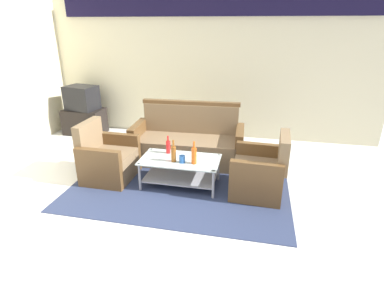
{
  "coord_description": "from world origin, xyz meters",
  "views": [
    {
      "loc": [
        0.95,
        -3.0,
        2.17
      ],
      "look_at": [
        0.13,
        0.78,
        0.65
      ],
      "focal_mm": 28.76,
      "sensor_mm": 36.0,
      "label": 1
    }
  ],
  "objects_px": {
    "coffee_table": "(180,168)",
    "tv_stand": "(85,121)",
    "cup": "(182,159)",
    "bottle_brown": "(174,153)",
    "armchair_left": "(108,160)",
    "bottle_red": "(168,147)",
    "armchair_right": "(260,173)",
    "television": "(82,98)",
    "bottle_orange": "(194,155)",
    "couch": "(188,143)"
  },
  "relations": [
    {
      "from": "bottle_red",
      "to": "bottle_orange",
      "type": "distance_m",
      "value": 0.52
    },
    {
      "from": "armchair_right",
      "to": "coffee_table",
      "type": "bearing_deg",
      "value": 94.56
    },
    {
      "from": "couch",
      "to": "cup",
      "type": "distance_m",
      "value": 0.96
    },
    {
      "from": "armchair_right",
      "to": "television",
      "type": "height_order",
      "value": "television"
    },
    {
      "from": "bottle_brown",
      "to": "armchair_left",
      "type": "bearing_deg",
      "value": 174.59
    },
    {
      "from": "tv_stand",
      "to": "cup",
      "type": "bearing_deg",
      "value": -36.09
    },
    {
      "from": "bottle_orange",
      "to": "tv_stand",
      "type": "height_order",
      "value": "bottle_orange"
    },
    {
      "from": "armchair_left",
      "to": "television",
      "type": "xyz_separation_m",
      "value": [
        -1.4,
        1.76,
        0.47
      ]
    },
    {
      "from": "bottle_orange",
      "to": "bottle_brown",
      "type": "bearing_deg",
      "value": 178.29
    },
    {
      "from": "armchair_right",
      "to": "bottle_red",
      "type": "relative_size",
      "value": 3.22
    },
    {
      "from": "television",
      "to": "tv_stand",
      "type": "bearing_deg",
      "value": 90.0
    },
    {
      "from": "tv_stand",
      "to": "couch",
      "type": "bearing_deg",
      "value": -20.82
    },
    {
      "from": "coffee_table",
      "to": "cup",
      "type": "height_order",
      "value": "cup"
    },
    {
      "from": "bottle_orange",
      "to": "armchair_right",
      "type": "bearing_deg",
      "value": 8.47
    },
    {
      "from": "coffee_table",
      "to": "tv_stand",
      "type": "distance_m",
      "value": 3.07
    },
    {
      "from": "bottle_orange",
      "to": "cup",
      "type": "xyz_separation_m",
      "value": [
        -0.16,
        -0.0,
        -0.07
      ]
    },
    {
      "from": "bottle_brown",
      "to": "television",
      "type": "height_order",
      "value": "television"
    },
    {
      "from": "armchair_left",
      "to": "coffee_table",
      "type": "xyz_separation_m",
      "value": [
        1.1,
        -0.01,
        -0.02
      ]
    },
    {
      "from": "bottle_brown",
      "to": "television",
      "type": "bearing_deg",
      "value": 142.7
    },
    {
      "from": "cup",
      "to": "bottle_brown",
      "type": "bearing_deg",
      "value": 174.86
    },
    {
      "from": "coffee_table",
      "to": "bottle_red",
      "type": "distance_m",
      "value": 0.37
    },
    {
      "from": "tv_stand",
      "to": "armchair_left",
      "type": "bearing_deg",
      "value": -51.41
    },
    {
      "from": "bottle_red",
      "to": "cup",
      "type": "height_order",
      "value": "bottle_red"
    },
    {
      "from": "couch",
      "to": "armchair_right",
      "type": "relative_size",
      "value": 2.15
    },
    {
      "from": "armchair_right",
      "to": "bottle_red",
      "type": "height_order",
      "value": "armchair_right"
    },
    {
      "from": "armchair_left",
      "to": "bottle_brown",
      "type": "bearing_deg",
      "value": 85.5
    },
    {
      "from": "couch",
      "to": "bottle_red",
      "type": "height_order",
      "value": "couch"
    },
    {
      "from": "armchair_right",
      "to": "cup",
      "type": "relative_size",
      "value": 8.5
    },
    {
      "from": "bottle_brown",
      "to": "cup",
      "type": "bearing_deg",
      "value": -5.14
    },
    {
      "from": "armchair_left",
      "to": "coffee_table",
      "type": "distance_m",
      "value": 1.1
    },
    {
      "from": "armchair_right",
      "to": "coffee_table",
      "type": "height_order",
      "value": "armchair_right"
    },
    {
      "from": "armchair_left",
      "to": "bottle_brown",
      "type": "distance_m",
      "value": 1.07
    },
    {
      "from": "armchair_left",
      "to": "bottle_red",
      "type": "height_order",
      "value": "armchair_left"
    },
    {
      "from": "bottle_red",
      "to": "bottle_orange",
      "type": "relative_size",
      "value": 0.83
    },
    {
      "from": "bottle_red",
      "to": "tv_stand",
      "type": "relative_size",
      "value": 0.33
    },
    {
      "from": "tv_stand",
      "to": "television",
      "type": "relative_size",
      "value": 1.19
    },
    {
      "from": "armchair_left",
      "to": "bottle_red",
      "type": "xyz_separation_m",
      "value": [
        0.88,
        0.17,
        0.22
      ]
    },
    {
      "from": "armchair_right",
      "to": "tv_stand",
      "type": "relative_size",
      "value": 1.06
    },
    {
      "from": "bottle_orange",
      "to": "tv_stand",
      "type": "relative_size",
      "value": 0.4
    },
    {
      "from": "armchair_left",
      "to": "television",
      "type": "distance_m",
      "value": 2.3
    },
    {
      "from": "armchair_right",
      "to": "tv_stand",
      "type": "distance_m",
      "value": 4.0
    },
    {
      "from": "coffee_table",
      "to": "tv_stand",
      "type": "height_order",
      "value": "tv_stand"
    },
    {
      "from": "couch",
      "to": "television",
      "type": "distance_m",
      "value": 2.64
    },
    {
      "from": "coffee_table",
      "to": "cup",
      "type": "xyz_separation_m",
      "value": [
        0.06,
        -0.1,
        0.19
      ]
    },
    {
      "from": "couch",
      "to": "bottle_orange",
      "type": "bearing_deg",
      "value": 105.11
    },
    {
      "from": "bottle_red",
      "to": "cup",
      "type": "bearing_deg",
      "value": -45.02
    },
    {
      "from": "couch",
      "to": "bottle_orange",
      "type": "xyz_separation_m",
      "value": [
        0.3,
        -0.94,
        0.22
      ]
    },
    {
      "from": "bottle_brown",
      "to": "bottle_orange",
      "type": "xyz_separation_m",
      "value": [
        0.28,
        -0.01,
        0.0
      ]
    },
    {
      "from": "armchair_right",
      "to": "bottle_red",
      "type": "bearing_deg",
      "value": 86.76
    },
    {
      "from": "bottle_orange",
      "to": "cup",
      "type": "distance_m",
      "value": 0.18
    }
  ]
}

